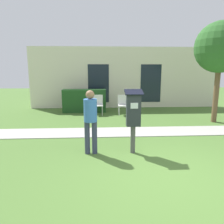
{
  "coord_description": "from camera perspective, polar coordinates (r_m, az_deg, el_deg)",
  "views": [
    {
      "loc": [
        -1.35,
        -3.87,
        2.08
      ],
      "look_at": [
        -1.05,
        1.3,
        1.05
      ],
      "focal_mm": 35.0,
      "sensor_mm": 36.0,
      "label": 1
    }
  ],
  "objects": [
    {
      "name": "tree",
      "position": [
        9.39,
        26.46,
        14.79
      ],
      "size": [
        1.9,
        1.9,
        3.82
      ],
      "color": "brown",
      "rests_on": "ground"
    },
    {
      "name": "outdoor_chair_middle",
      "position": [
        9.96,
        2.86,
        2.29
      ],
      "size": [
        0.44,
        0.44,
        0.9
      ],
      "rotation": [
        0.0,
        0.0,
        0.29
      ],
      "color": "silver",
      "rests_on": "ground"
    },
    {
      "name": "sidewalk",
      "position": [
        7.4,
        7.39,
        -5.09
      ],
      "size": [
        12.0,
        1.1,
        0.02
      ],
      "color": "#A3A099",
      "rests_on": "ground"
    },
    {
      "name": "building_facade",
      "position": [
        11.85,
        3.3,
        8.92
      ],
      "size": [
        10.0,
        0.26,
        3.2
      ],
      "color": "beige",
      "rests_on": "ground"
    },
    {
      "name": "hedge_row",
      "position": [
        10.7,
        -7.22,
        2.96
      ],
      "size": [
        2.06,
        0.6,
        1.1
      ],
      "color": "#1E471E",
      "rests_on": "ground"
    },
    {
      "name": "outdoor_chair_left",
      "position": [
        10.0,
        -3.67,
        2.32
      ],
      "size": [
        0.44,
        0.44,
        0.9
      ],
      "rotation": [
        0.0,
        0.0,
        -0.39
      ],
      "color": "silver",
      "rests_on": "ground"
    },
    {
      "name": "parking_meter",
      "position": [
        5.34,
        5.6,
        -0.29
      ],
      "size": [
        0.44,
        0.31,
        1.59
      ],
      "color": "#4C4C4C",
      "rests_on": "ground"
    },
    {
      "name": "person_standing",
      "position": [
        5.31,
        -5.64,
        -1.33
      ],
      "size": [
        0.32,
        0.32,
        1.58
      ],
      "rotation": [
        0.0,
        0.0,
        -0.54
      ],
      "color": "#333851",
      "rests_on": "ground"
    },
    {
      "name": "ground_plane",
      "position": [
        4.6,
        14.76,
        -16.06
      ],
      "size": [
        40.0,
        40.0,
        0.0
      ],
      "primitive_type": "plane",
      "color": "#476B2D"
    }
  ]
}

